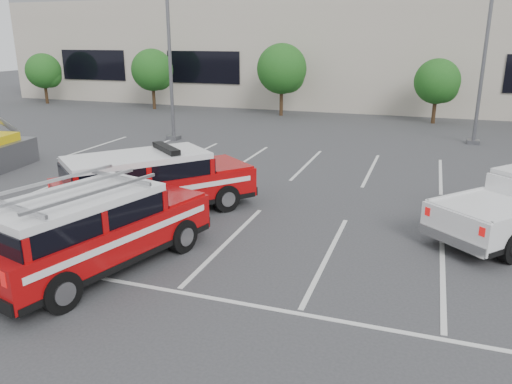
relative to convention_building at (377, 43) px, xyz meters
The scene contains 11 objects.
ground 32.21m from the convention_building, 90.33° to the right, with size 120.00×120.00×0.00m, color #353538.
stall_markings 27.77m from the convention_building, 90.38° to the right, with size 23.00×15.00×0.01m, color silver.
convention_building is the anchor object (origin of this frame).
tree_far_left 27.03m from the convention_building, 158.63° to the right, with size 2.77×2.77×3.99m.
tree_left 18.11m from the convention_building, 146.95° to the right, with size 3.07×3.07×4.42m.
tree_mid_left 11.19m from the convention_building, 117.40° to the right, with size 3.37×3.37×4.85m.
tree_mid_right 11.20m from the convention_building, 63.43° to the right, with size 2.77×2.77×3.99m.
light_pole_left 21.49m from the convention_building, 112.39° to the right, with size 0.90×0.60×10.24m.
light_pole_mid 17.27m from the convention_building, 66.74° to the right, with size 0.90×0.60×10.24m.
fire_chief_suv 30.86m from the convention_building, 95.99° to the right, with size 5.41×5.88×2.07m.
ladder_suv 34.61m from the convention_building, 94.14° to the right, with size 3.52×5.85×2.16m.
Camera 1 is at (4.75, -11.31, 5.22)m, focal length 35.00 mm.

